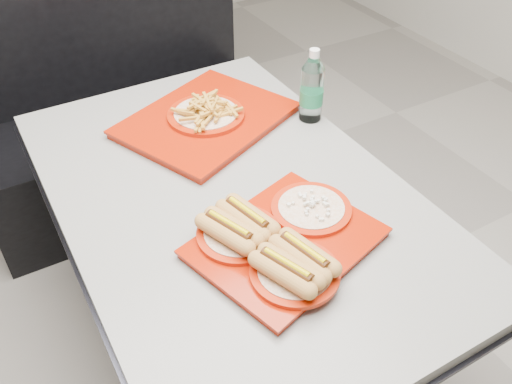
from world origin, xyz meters
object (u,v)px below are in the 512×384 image
booth_bench (121,116)px  water_bottle (312,90)px  tray_far (206,116)px  diner_table (233,233)px  tray_near (280,239)px

booth_bench → water_bottle: 1.08m
tray_far → water_bottle: (0.31, -0.14, 0.08)m
diner_table → tray_far: (0.09, 0.34, 0.19)m
water_bottle → tray_far: bearing=156.3°
water_bottle → booth_bench: bearing=114.3°
diner_table → booth_bench: bearing=90.0°
tray_near → diner_table: bearing=89.5°
booth_bench → tray_near: 1.41m
tray_near → tray_far: tray_far is taller
diner_table → tray_near: tray_near is taller
diner_table → tray_far: 0.40m
tray_far → tray_near: bearing=-98.7°
booth_bench → tray_far: (0.09, -0.75, 0.38)m
booth_bench → tray_far: 0.85m
booth_bench → tray_near: bearing=-90.1°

